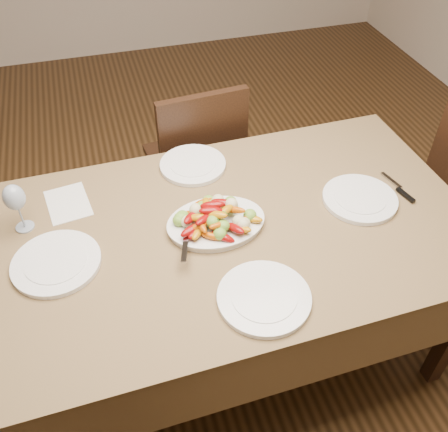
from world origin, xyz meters
TOP-DOWN VIEW (x-y plane):
  - floor at (0.00, 0.00)m, footprint 6.00×6.00m
  - dining_table at (0.05, -0.22)m, footprint 1.86×1.08m
  - chair_far at (0.12, 0.59)m, footprint 0.46×0.46m
  - serving_platter at (0.03, -0.20)m, footprint 0.35×0.26m
  - roasted_vegetables at (0.03, -0.20)m, footprint 0.29×0.20m
  - serving_spoon at (-0.04, -0.24)m, footprint 0.29×0.14m
  - plate_left at (-0.54, -0.23)m, footprint 0.30×0.30m
  - plate_right at (0.59, -0.22)m, footprint 0.28×0.28m
  - plate_far at (0.03, 0.17)m, footprint 0.27×0.27m
  - plate_near at (0.08, -0.56)m, footprint 0.30×0.30m
  - wine_glass at (-0.64, -0.01)m, footprint 0.08×0.08m
  - menu_card at (-0.48, 0.08)m, footprint 0.18×0.23m
  - table_knife at (0.77, -0.20)m, footprint 0.06×0.20m

SIDE VIEW (x-z plane):
  - floor at x=0.00m, z-range 0.00..0.00m
  - dining_table at x=0.05m, z-range 0.00..0.76m
  - chair_far at x=0.12m, z-range 0.00..0.95m
  - menu_card at x=-0.48m, z-range 0.76..0.76m
  - table_knife at x=0.77m, z-range 0.76..0.77m
  - plate_left at x=-0.54m, z-range 0.76..0.78m
  - plate_right at x=0.59m, z-range 0.76..0.78m
  - plate_far at x=0.03m, z-range 0.76..0.78m
  - plate_near at x=0.08m, z-range 0.76..0.78m
  - serving_platter at x=0.03m, z-range 0.76..0.78m
  - serving_spoon at x=-0.04m, z-range 0.79..0.82m
  - roasted_vegetables at x=0.03m, z-range 0.78..0.87m
  - wine_glass at x=-0.64m, z-range 0.76..0.96m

